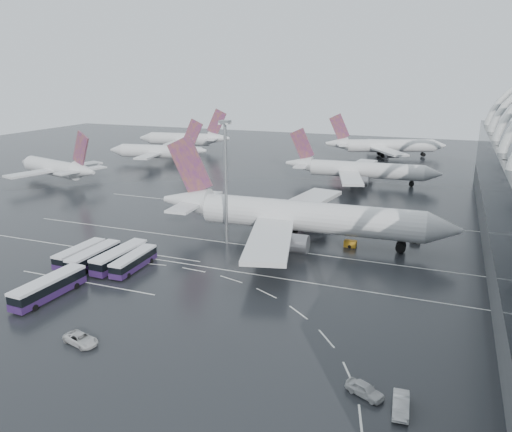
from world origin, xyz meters
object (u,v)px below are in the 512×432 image
(jet_remote_mid, at_px, (159,152))
(floodlight_mast, at_px, (226,168))
(jet_remote_west, at_px, (57,169))
(jet_remote_far, at_px, (186,139))
(gse_cart_belly_b, at_px, (415,240))
(airliner_gate_b, at_px, (358,170))
(bus_row_near_d, at_px, (134,261))
(bus_row_near_b, at_px, (94,257))
(van_curve_b, at_px, (365,389))
(bus_row_near_a, at_px, (80,254))
(van_curve_c, at_px, (401,405))
(gse_cart_belly_e, at_px, (377,225))
(airliner_gate_c, at_px, (383,146))
(airliner_main, at_px, (295,216))
(gse_cart_belly_a, at_px, (350,244))
(bus_row_near_c, at_px, (120,257))
(bus_row_far_b, at_px, (49,287))
(van_curve_a, at_px, (81,339))

(jet_remote_mid, bearing_deg, floodlight_mast, 120.55)
(jet_remote_west, distance_m, jet_remote_far, 78.27)
(floodlight_mast, xyz_separation_m, gse_cart_belly_b, (37.31, 15.18, -15.72))
(airliner_gate_b, bearing_deg, bus_row_near_d, -108.84)
(bus_row_near_b, distance_m, van_curve_b, 58.22)
(bus_row_near_a, xyz_separation_m, van_curve_c, (62.10, -23.02, -0.81))
(bus_row_near_a, xyz_separation_m, van_curve_b, (58.05, -21.72, -0.84))
(jet_remote_far, relative_size, gse_cart_belly_e, 18.61)
(gse_cart_belly_e, bearing_deg, jet_remote_west, 173.60)
(airliner_gate_c, relative_size, bus_row_near_d, 4.10)
(airliner_gate_c, xyz_separation_m, van_curve_c, (24.67, -169.89, -3.80))
(bus_row_near_a, height_order, bus_row_near_d, bus_row_near_d)
(airliner_gate_c, bearing_deg, airliner_main, -112.40)
(airliner_gate_c, relative_size, bus_row_near_a, 4.14)
(airliner_gate_c, height_order, van_curve_c, airliner_gate_c)
(bus_row_near_b, bearing_deg, gse_cart_belly_a, -56.47)
(bus_row_near_c, height_order, gse_cart_belly_b, bus_row_near_c)
(bus_row_far_b, bearing_deg, gse_cart_belly_e, -34.48)
(jet_remote_far, height_order, bus_row_near_d, jet_remote_far)
(bus_row_far_b, bearing_deg, bus_row_near_b, 12.58)
(bus_row_near_d, bearing_deg, gse_cart_belly_b, -55.94)
(airliner_gate_c, xyz_separation_m, bus_row_far_b, (-31.10, -161.66, -2.75))
(jet_remote_mid, xyz_separation_m, bus_row_near_c, (52.32, -98.01, -2.77))
(bus_row_near_a, xyz_separation_m, gse_cart_belly_e, (50.00, 43.32, -0.97))
(jet_remote_far, distance_m, bus_row_near_c, 145.33)
(bus_row_near_c, bearing_deg, airliner_main, -43.39)
(jet_remote_far, bearing_deg, gse_cart_belly_b, 129.88)
(jet_remote_far, distance_m, van_curve_a, 173.32)
(airliner_gate_c, relative_size, gse_cart_belly_a, 19.78)
(van_curve_c, distance_m, gse_cart_belly_b, 58.11)
(airliner_gate_b, distance_m, van_curve_c, 115.82)
(bus_row_near_a, distance_m, gse_cart_belly_e, 66.16)
(van_curve_a, height_order, gse_cart_belly_e, van_curve_a)
(airliner_gate_c, relative_size, van_curve_a, 9.48)
(bus_row_near_a, relative_size, van_curve_b, 2.63)
(jet_remote_far, bearing_deg, gse_cart_belly_a, 124.31)
(jet_remote_west, height_order, van_curve_b, jet_remote_west)
(airliner_gate_c, xyz_separation_m, van_curve_b, (20.62, -168.58, -3.83))
(jet_remote_west, bearing_deg, bus_row_near_b, 152.44)
(jet_remote_mid, distance_m, bus_row_near_b, 110.23)
(jet_remote_far, relative_size, bus_row_near_a, 3.68)
(bus_row_near_b, height_order, gse_cart_belly_b, bus_row_near_b)
(jet_remote_west, relative_size, van_curve_b, 8.95)
(airliner_main, distance_m, jet_remote_west, 94.53)
(jet_remote_west, height_order, bus_row_near_c, jet_remote_west)
(airliner_main, distance_m, van_curve_c, 57.01)
(van_curve_a, bearing_deg, floodlight_mast, 11.48)
(jet_remote_far, xyz_separation_m, bus_row_near_a, (51.05, -133.29, -3.36))
(jet_remote_west, xyz_separation_m, van_curve_c, (117.46, -78.16, -3.84))
(bus_row_near_b, distance_m, gse_cart_belly_b, 65.91)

